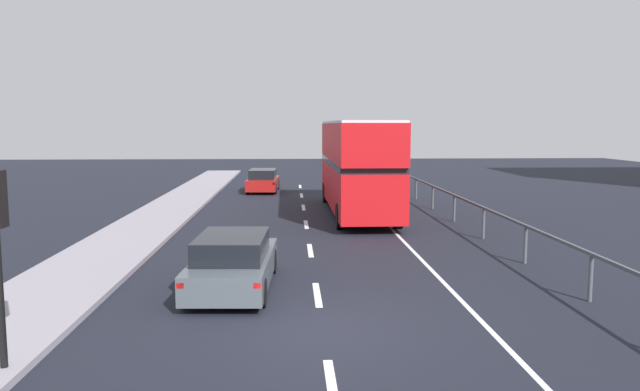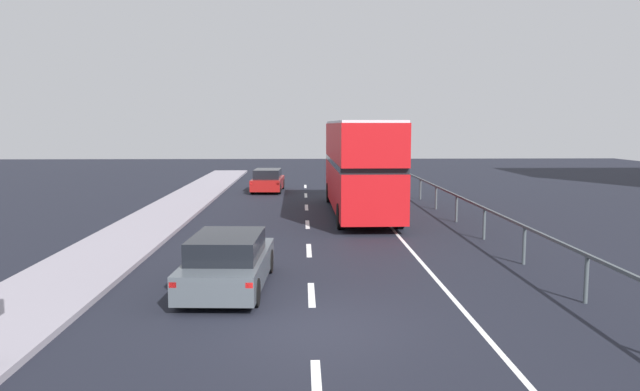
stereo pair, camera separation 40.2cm
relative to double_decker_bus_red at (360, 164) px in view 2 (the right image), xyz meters
The scene contains 6 objects.
ground_plane 15.63m from the double_decker_bus_red, 98.87° to the right, with size 75.07×120.00×0.10m, color black.
lane_paint_markings 7.23m from the double_decker_bus_red, 92.14° to the right, with size 3.42×46.00×0.01m.
bridge_side_railing 7.45m from the double_decker_bus_red, 58.79° to the right, with size 0.10×42.00×1.14m.
double_decker_bus_red is the anchor object (origin of this frame).
hatchback_car_near 13.29m from the double_decker_bus_red, 109.55° to the right, with size 2.03×4.57×1.37m.
sedan_car_ahead 10.58m from the double_decker_bus_red, 116.51° to the left, with size 1.90×4.21×1.37m.
Camera 2 is at (-0.21, -11.69, 4.01)m, focal length 33.80 mm.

